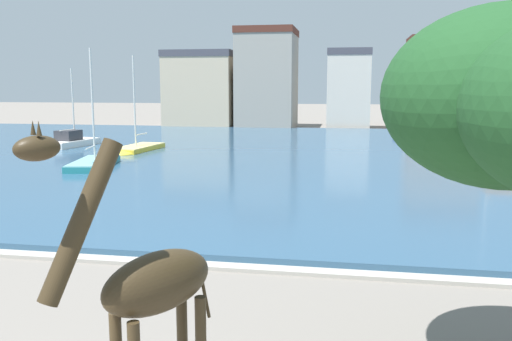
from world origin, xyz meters
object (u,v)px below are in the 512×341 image
Objects in this scene: sailboat_yellow at (135,150)px; sailboat_white at (75,143)px; sailboat_teal at (96,164)px; sailboat_orange at (487,170)px; sailboat_navy at (405,133)px; giraffe_statue at (150,292)px.

sailboat_yellow is 6.85m from sailboat_white.
sailboat_orange reaches higher than sailboat_teal.
sailboat_navy is at bearing 95.16° from sailboat_orange.
sailboat_teal reaches higher than sailboat_yellow.
sailboat_white is (-27.78, -15.96, 0.11)m from sailboat_navy.
sailboat_navy is at bearing 51.35° from sailboat_teal.
sailboat_teal reaches higher than giraffe_statue.
sailboat_yellow is 0.79× the size of sailboat_orange.
sailboat_navy is (21.45, 18.59, 0.08)m from sailboat_yellow.
giraffe_statue is 0.65× the size of sailboat_teal.
sailboat_navy reaches higher than sailboat_yellow.
sailboat_orange reaches higher than sailboat_navy.
sailboat_orange reaches higher than sailboat_white.
sailboat_teal is (-12.82, 23.99, -2.07)m from giraffe_statue.
sailboat_orange reaches higher than sailboat_yellow.
sailboat_orange is at bearing -16.28° from sailboat_white.
sailboat_yellow is (-13.39, 31.51, -2.09)m from giraffe_statue.
sailboat_orange is at bearing -14.53° from sailboat_yellow.
sailboat_teal is 0.79× the size of sailboat_orange.
sailboat_yellow reaches higher than giraffe_statue.
sailboat_teal is at bearing -176.58° from sailboat_orange.
sailboat_orange is (30.01, -8.76, -0.11)m from sailboat_white.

